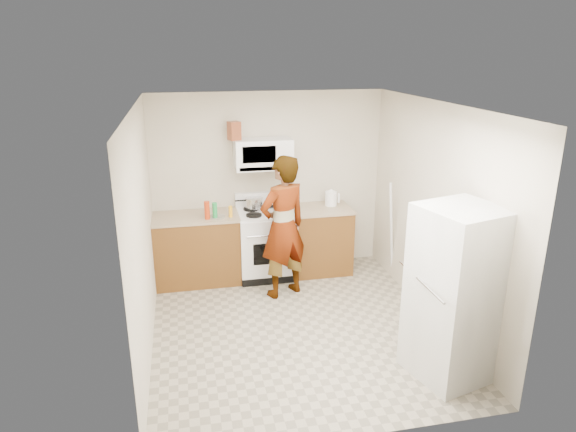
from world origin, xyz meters
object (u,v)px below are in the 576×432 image
object	(u,v)px
gas_range	(266,242)
fridge	(455,294)
person	(283,227)
kettle	(331,199)
microwave	(263,154)
saucepan	(254,203)

from	to	relation	value
gas_range	fridge	world-z (taller)	fridge
gas_range	person	size ratio (longest dim) A/B	0.62
fridge	kettle	world-z (taller)	fridge
microwave	fridge	size ratio (longest dim) A/B	0.45
person	kettle	world-z (taller)	person
kettle	saucepan	world-z (taller)	kettle
kettle	microwave	bearing A→B (deg)	159.12
saucepan	microwave	bearing A→B (deg)	-10.98
gas_range	person	distance (m)	0.76
gas_range	kettle	world-z (taller)	kettle
saucepan	kettle	bearing A→B (deg)	-3.52
person	kettle	distance (m)	1.09
microwave	person	world-z (taller)	microwave
microwave	kettle	bearing A→B (deg)	-2.45
gas_range	saucepan	distance (m)	0.57
microwave	kettle	size ratio (longest dim) A/B	3.82
fridge	kettle	size ratio (longest dim) A/B	8.54
gas_range	person	bearing A→B (deg)	-79.11
microwave	saucepan	distance (m)	0.69
microwave	kettle	world-z (taller)	microwave
kettle	saucepan	size ratio (longest dim) A/B	0.83
kettle	saucepan	distance (m)	1.08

